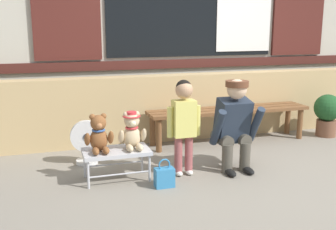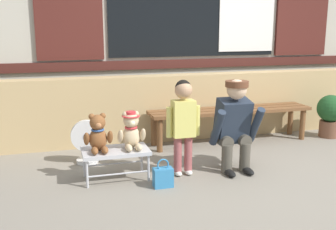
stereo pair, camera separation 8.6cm
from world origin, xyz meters
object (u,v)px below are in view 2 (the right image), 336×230
(potted_plant, at_px, (330,113))
(teddy_bear_with_hat, at_px, (131,131))
(child_standing, at_px, (183,117))
(small_display_bench, at_px, (116,153))
(adult_crouching, at_px, (234,125))
(floor_fan, at_px, (87,142))
(handbag_on_ground, at_px, (163,177))
(wooden_bench_long, at_px, (230,114))
(teddy_bear_plain, at_px, (98,134))

(potted_plant, bearing_deg, teddy_bear_with_hat, -165.72)
(child_standing, bearing_deg, small_display_bench, 174.21)
(adult_crouching, height_order, potted_plant, adult_crouching)
(teddy_bear_with_hat, height_order, adult_crouching, adult_crouching)
(small_display_bench, relative_size, potted_plant, 1.12)
(floor_fan, bearing_deg, handbag_on_ground, -55.00)
(child_standing, relative_size, floor_fan, 2.00)
(wooden_bench_long, relative_size, adult_crouching, 2.21)
(wooden_bench_long, relative_size, handbag_on_ground, 7.72)
(teddy_bear_with_hat, xyz_separation_m, child_standing, (0.50, -0.07, 0.12))
(wooden_bench_long, bearing_deg, small_display_bench, -151.88)
(floor_fan, bearing_deg, wooden_bench_long, 9.36)
(wooden_bench_long, height_order, floor_fan, floor_fan)
(small_display_bench, bearing_deg, teddy_bear_with_hat, 0.77)
(child_standing, height_order, potted_plant, child_standing)
(wooden_bench_long, distance_m, handbag_on_ground, 1.71)
(small_display_bench, relative_size, child_standing, 0.67)
(teddy_bear_with_hat, bearing_deg, child_standing, -7.84)
(small_display_bench, height_order, potted_plant, potted_plant)
(teddy_bear_plain, relative_size, handbag_on_ground, 1.34)
(wooden_bench_long, height_order, teddy_bear_plain, teddy_bear_plain)
(small_display_bench, bearing_deg, floor_fan, 111.96)
(adult_crouching, relative_size, handbag_on_ground, 3.49)
(wooden_bench_long, xyz_separation_m, child_standing, (-0.94, -0.92, 0.22))
(floor_fan, bearing_deg, potted_plant, 2.99)
(wooden_bench_long, relative_size, small_display_bench, 3.28)
(teddy_bear_with_hat, relative_size, adult_crouching, 0.38)
(teddy_bear_plain, height_order, potted_plant, teddy_bear_plain)
(potted_plant, bearing_deg, child_standing, -161.26)
(teddy_bear_plain, bearing_deg, small_display_bench, -0.51)
(potted_plant, distance_m, floor_fan, 3.23)
(wooden_bench_long, distance_m, teddy_bear_with_hat, 1.68)
(teddy_bear_with_hat, xyz_separation_m, handbag_on_ground, (0.23, -0.32, -0.38))
(small_display_bench, height_order, floor_fan, floor_fan)
(handbag_on_ground, height_order, potted_plant, potted_plant)
(handbag_on_ground, relative_size, floor_fan, 0.57)
(wooden_bench_long, xyz_separation_m, floor_fan, (-1.83, -0.30, -0.13))
(small_display_bench, height_order, teddy_bear_plain, teddy_bear_plain)
(teddy_bear_plain, xyz_separation_m, floor_fan, (-0.06, 0.55, -0.23))
(teddy_bear_plain, relative_size, teddy_bear_with_hat, 1.00)
(teddy_bear_with_hat, bearing_deg, adult_crouching, -4.20)
(handbag_on_ground, bearing_deg, teddy_bear_plain, 149.78)
(handbag_on_ground, xyz_separation_m, potted_plant, (2.61, 1.04, 0.23))
(wooden_bench_long, bearing_deg, floor_fan, -170.64)
(teddy_bear_with_hat, bearing_deg, wooden_bench_long, 30.63)
(teddy_bear_with_hat, distance_m, floor_fan, 0.71)
(teddy_bear_with_hat, bearing_deg, small_display_bench, -179.23)
(child_standing, height_order, adult_crouching, child_standing)
(child_standing, bearing_deg, adult_crouching, -0.81)
(teddy_bear_plain, height_order, teddy_bear_with_hat, same)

